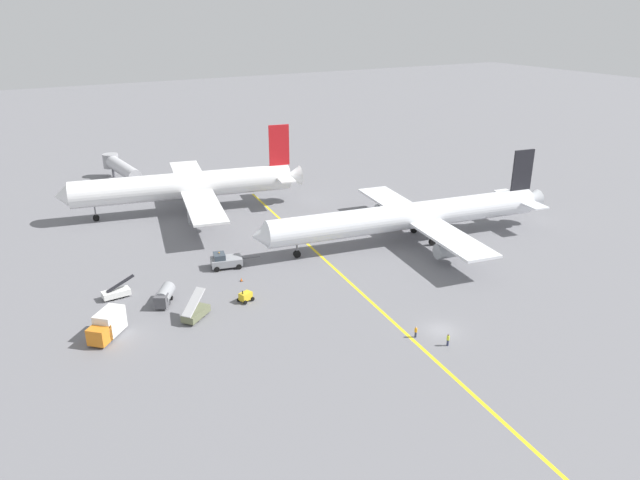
# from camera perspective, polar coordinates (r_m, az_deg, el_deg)

# --- Properties ---
(ground_plane) EXTENTS (600.00, 600.00, 0.00)m
(ground_plane) POSITION_cam_1_polar(r_m,az_deg,el_deg) (82.23, 11.55, -8.50)
(ground_plane) COLOR slate
(taxiway_stripe) EXTENTS (12.34, 119.46, 0.01)m
(taxiway_stripe) POSITION_cam_1_polar(r_m,az_deg,el_deg) (87.00, 5.38, -6.34)
(taxiway_stripe) COLOR yellow
(taxiway_stripe) RESTS_ON ground
(airliner_at_gate_left) EXTENTS (50.19, 47.03, 17.23)m
(airliner_at_gate_left) POSITION_cam_1_polar(r_m,az_deg,el_deg) (127.02, -12.72, 5.11)
(airliner_at_gate_left) COLOR white
(airliner_at_gate_left) RESTS_ON ground
(airliner_being_pushed) EXTENTS (58.38, 41.27, 15.21)m
(airliner_being_pushed) POSITION_cam_1_polar(r_m,az_deg,el_deg) (109.47, 8.62, 2.25)
(airliner_being_pushed) COLOR white
(airliner_being_pushed) RESTS_ON ground
(pushback_tug) EXTENTS (8.41, 4.17, 2.87)m
(pushback_tug) POSITION_cam_1_polar(r_m,az_deg,el_deg) (99.78, -9.09, -1.96)
(pushback_tug) COLOR gray
(pushback_tug) RESTS_ON ground
(gse_belt_loader_portside) EXTENTS (5.01, 2.14, 3.02)m
(gse_belt_loader_portside) POSITION_cam_1_polar(r_m,az_deg,el_deg) (93.73, -18.98, -4.80)
(gse_belt_loader_portside) COLOR silver
(gse_belt_loader_portside) RESTS_ON ground
(gse_catering_truck_tall) EXTENTS (5.70, 5.94, 3.50)m
(gse_catering_truck_tall) POSITION_cam_1_polar(r_m,az_deg,el_deg) (83.02, -19.78, -7.72)
(gse_catering_truck_tall) COLOR orange
(gse_catering_truck_tall) RESTS_ON ground
(gse_stair_truck_yellow) EXTENTS (4.75, 4.39, 4.06)m
(gse_stair_truck_yellow) POSITION_cam_1_polar(r_m,az_deg,el_deg) (84.66, -11.87, -6.80)
(gse_stair_truck_yellow) COLOR #666B4C
(gse_stair_truck_yellow) RESTS_ON ground
(gse_fuel_bowser_stubby) EXTENTS (4.13, 5.17, 2.40)m
(gse_fuel_bowser_stubby) POSITION_cam_1_polar(r_m,az_deg,el_deg) (89.64, -14.75, -5.17)
(gse_fuel_bowser_stubby) COLOR gray
(gse_fuel_bowser_stubby) RESTS_ON ground
(gse_gpu_cart_small) EXTENTS (2.53, 2.25, 1.90)m
(gse_gpu_cart_small) POSITION_cam_1_polar(r_m,az_deg,el_deg) (88.31, -7.17, -5.40)
(gse_gpu_cart_small) COLOR gold
(gse_gpu_cart_small) RESTS_ON ground
(ground_crew_wing_walker_right) EXTENTS (0.36, 0.36, 1.65)m
(ground_crew_wing_walker_right) POSITION_cam_1_polar(r_m,az_deg,el_deg) (78.59, 12.20, -9.35)
(ground_crew_wing_walker_right) COLOR #2D3351
(ground_crew_wing_walker_right) RESTS_ON ground
(ground_crew_marshaller_foreground) EXTENTS (0.36, 0.36, 1.55)m
(ground_crew_marshaller_foreground) POSITION_cam_1_polar(r_m,az_deg,el_deg) (79.68, 9.19, -8.70)
(ground_crew_marshaller_foreground) COLOR #2D3351
(ground_crew_marshaller_foreground) RESTS_ON ground
(traffic_cone_nose_left) EXTENTS (0.44, 0.44, 0.60)m
(traffic_cone_nose_left) POSITION_cam_1_polar(r_m,az_deg,el_deg) (94.81, -7.57, -3.79)
(traffic_cone_nose_left) COLOR orange
(traffic_cone_nose_left) RESTS_ON ground
(jet_bridge) EXTENTS (5.54, 20.52, 5.83)m
(jet_bridge) POSITION_cam_1_polar(r_m,az_deg,el_deg) (153.68, -18.68, 6.69)
(jet_bridge) COLOR #B7B7BC
(jet_bridge) RESTS_ON ground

